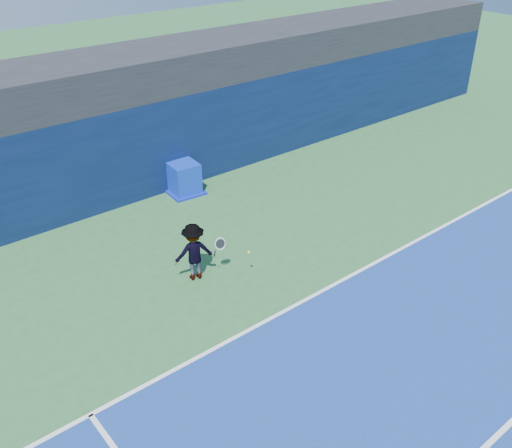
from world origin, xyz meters
The scene contains 8 objects.
ground centered at (0.00, 0.00, 0.00)m, with size 80.00×80.00×0.00m, color #2C6232.
baseline centered at (0.00, 3.00, 0.01)m, with size 24.00×0.10×0.01m, color white.
service_line centered at (0.00, -2.00, 0.01)m, with size 24.00×0.10×0.01m, color white.
stadium_band centered at (0.00, 11.50, 3.60)m, with size 36.00×3.00×1.20m, color black.
back_wall_assembly centered at (0.00, 10.50, 1.50)m, with size 36.00×1.03×3.00m.
equipment_cart centered at (1.38, 9.60, 0.47)m, with size 1.16×1.16×1.02m.
tennis_player centered at (-1.03, 5.43, 0.75)m, with size 1.28×0.82×1.51m.
tennis_ball centered at (0.04, 4.62, 0.71)m, with size 0.07×0.07×0.07m.
Camera 1 is at (-7.30, -4.62, 8.25)m, focal length 40.00 mm.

